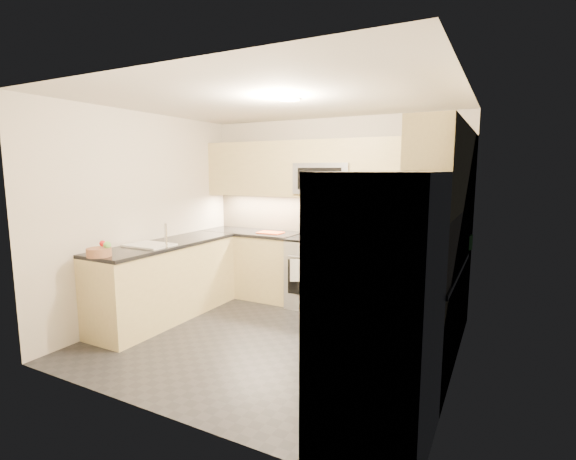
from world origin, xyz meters
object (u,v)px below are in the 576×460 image
at_px(microwave, 325,179).
at_px(cutting_board, 270,233).
at_px(gas_range, 320,273).
at_px(fruit_basket, 99,252).
at_px(utensil_bowl, 459,241).
at_px(refrigerator, 379,313).

height_order(microwave, cutting_board, microwave).
bearing_deg(gas_range, fruit_basket, -124.21).
distance_m(gas_range, cutting_board, 0.91).
distance_m(utensil_bowl, fruit_basket, 3.86).
xyz_separation_m(microwave, fruit_basket, (-1.50, -2.33, -0.72)).
distance_m(refrigerator, fruit_basket, 2.96).
bearing_deg(gas_range, refrigerator, -59.12).
bearing_deg(cutting_board, fruit_basket, -108.43).
height_order(gas_range, cutting_board, cutting_board).
bearing_deg(utensil_bowl, microwave, 174.90).
distance_m(cutting_board, fruit_basket, 2.32).
bearing_deg(cutting_board, microwave, 9.35).
height_order(cutting_board, fruit_basket, fruit_basket).
xyz_separation_m(gas_range, cutting_board, (-0.76, -0.00, 0.49)).
distance_m(microwave, refrigerator, 3.04).
relative_size(microwave, fruit_basket, 3.16).
height_order(utensil_bowl, cutting_board, utensil_bowl).
height_order(refrigerator, fruit_basket, refrigerator).
distance_m(microwave, fruit_basket, 2.86).
bearing_deg(cutting_board, refrigerator, -47.60).
height_order(gas_range, microwave, microwave).
xyz_separation_m(refrigerator, utensil_bowl, (0.24, 2.40, 0.12)).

